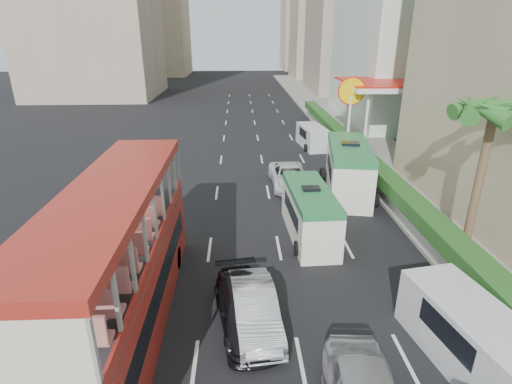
{
  "coord_description": "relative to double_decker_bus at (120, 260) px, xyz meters",
  "views": [
    {
      "loc": [
        -2.16,
        -11.16,
        9.24
      ],
      "look_at": [
        -1.5,
        4.0,
        3.2
      ],
      "focal_mm": 28.0,
      "sensor_mm": 36.0,
      "label": 1
    }
  ],
  "objects": [
    {
      "name": "ground_plane",
      "position": [
        6.0,
        0.0,
        -2.53
      ],
      "size": [
        200.0,
        200.0,
        0.0
      ],
      "primitive_type": "plane",
      "color": "black",
      "rests_on": "ground"
    },
    {
      "name": "double_decker_bus",
      "position": [
        0.0,
        0.0,
        0.0
      ],
      "size": [
        2.5,
        11.0,
        5.06
      ],
      "primitive_type": "cube",
      "color": "#A6241B",
      "rests_on": "ground"
    },
    {
      "name": "car_silver_lane_a",
      "position": [
        4.27,
        -0.21,
        -2.53
      ],
      "size": [
        1.87,
        4.24,
        1.36
      ],
      "primitive_type": "imported",
      "rotation": [
        0.0,
        0.0,
        0.11
      ],
      "color": "silver",
      "rests_on": "ground"
    },
    {
      "name": "car_black",
      "position": [
        3.97,
        -0.13,
        -2.53
      ],
      "size": [
        2.52,
        4.69,
        1.29
      ],
      "primitive_type": "imported",
      "rotation": [
        0.0,
        0.0,
        0.16
      ],
      "color": "black",
      "rests_on": "ground"
    },
    {
      "name": "van_asset",
      "position": [
        7.05,
        12.95,
        -2.53
      ],
      "size": [
        2.46,
        5.04,
        1.38
      ],
      "primitive_type": "imported",
      "rotation": [
        0.0,
        0.0,
        0.04
      ],
      "color": "silver",
      "rests_on": "ground"
    },
    {
      "name": "minibus_near",
      "position": [
        7.17,
        6.12,
        -1.32
      ],
      "size": [
        2.07,
        5.54,
        2.42
      ],
      "primitive_type": "cube",
      "rotation": [
        0.0,
        0.0,
        0.05
      ],
      "color": "silver",
      "rests_on": "ground"
    },
    {
      "name": "minibus_far",
      "position": [
        10.47,
        11.73,
        -1.01
      ],
      "size": [
        3.4,
        7.15,
        3.04
      ],
      "primitive_type": "cube",
      "rotation": [
        0.0,
        0.0,
        -0.17
      ],
      "color": "silver",
      "rests_on": "ground"
    },
    {
      "name": "panel_van_near",
      "position": [
        10.56,
        -2.18,
        -1.57
      ],
      "size": [
        2.74,
        5.05,
        1.91
      ],
      "primitive_type": "cube",
      "rotation": [
        0.0,
        0.0,
        0.18
      ],
      "color": "silver",
      "rests_on": "ground"
    },
    {
      "name": "panel_van_far",
      "position": [
        10.23,
        22.51,
        -1.63
      ],
      "size": [
        2.33,
        4.68,
        1.8
      ],
      "primitive_type": "cube",
      "rotation": [
        0.0,
        0.0,
        0.12
      ],
      "color": "silver",
      "rests_on": "ground"
    },
    {
      "name": "sidewalk",
      "position": [
        15.0,
        25.0,
        -2.44
      ],
      "size": [
        6.0,
        120.0,
        0.18
      ],
      "primitive_type": "cube",
      "color": "#99968C",
      "rests_on": "ground"
    },
    {
      "name": "kerb_wall",
      "position": [
        12.2,
        14.0,
        -1.85
      ],
      "size": [
        0.3,
        44.0,
        1.0
      ],
      "primitive_type": "cube",
      "color": "silver",
      "rests_on": "sidewalk"
    },
    {
      "name": "hedge",
      "position": [
        12.2,
        14.0,
        -1.0
      ],
      "size": [
        1.1,
        44.0,
        0.7
      ],
      "primitive_type": "cube",
      "color": "#2D6626",
      "rests_on": "kerb_wall"
    },
    {
      "name": "palm_tree",
      "position": [
        13.8,
        4.0,
        0.85
      ],
      "size": [
        0.36,
        0.36,
        6.4
      ],
      "primitive_type": "cylinder",
      "color": "brown",
      "rests_on": "sidewalk"
    },
    {
      "name": "shell_station",
      "position": [
        16.0,
        23.0,
        0.22
      ],
      "size": [
        6.5,
        8.0,
        5.5
      ],
      "primitive_type": "cube",
      "color": "silver",
      "rests_on": "ground"
    }
  ]
}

